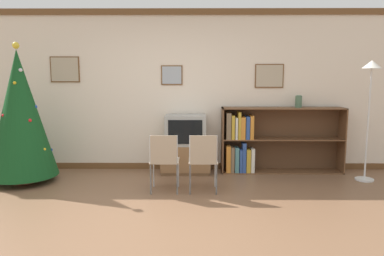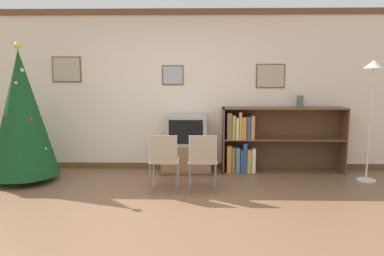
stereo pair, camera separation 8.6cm
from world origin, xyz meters
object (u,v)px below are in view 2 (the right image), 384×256
at_px(vase, 300,101).
at_px(christmas_tree, 22,114).
at_px(folding_chair_left, 164,159).
at_px(folding_chair_right, 203,159).
at_px(tv_console, 186,158).
at_px(bookshelf, 262,141).
at_px(standing_lamp, 372,89).
at_px(television, 186,130).

bearing_deg(vase, christmas_tree, -171.46).
bearing_deg(folding_chair_left, folding_chair_right, 0.00).
relative_size(tv_console, vase, 4.06).
bearing_deg(tv_console, bookshelf, 3.16).
distance_m(tv_console, standing_lamp, 3.05).
bearing_deg(folding_chair_left, standing_lamp, 11.65).
bearing_deg(standing_lamp, folding_chair_left, -168.35).
relative_size(tv_console, television, 1.23).
xyz_separation_m(christmas_tree, bookshelf, (3.72, 0.62, -0.52)).
bearing_deg(bookshelf, vase, 2.51).
height_order(television, folding_chair_left, television).
xyz_separation_m(christmas_tree, television, (2.46, 0.55, -0.32)).
bearing_deg(tv_console, folding_chair_left, -104.13).
distance_m(folding_chair_left, vase, 2.53).
height_order(christmas_tree, bookshelf, christmas_tree).
bearing_deg(bookshelf, standing_lamp, -18.25).
xyz_separation_m(christmas_tree, folding_chair_right, (2.72, -0.51, -0.57)).
relative_size(christmas_tree, bookshelf, 1.04).
bearing_deg(folding_chair_right, tv_console, 104.13).
relative_size(christmas_tree, vase, 10.47).
relative_size(folding_chair_left, folding_chair_right, 1.00).
distance_m(tv_console, bookshelf, 1.29).
bearing_deg(tv_console, folding_chair_right, -75.87).
bearing_deg(bookshelf, tv_console, -176.84).
xyz_separation_m(tv_console, vase, (1.87, 0.10, 0.95)).
bearing_deg(folding_chair_right, christmas_tree, 169.40).
xyz_separation_m(folding_chair_left, folding_chair_right, (0.54, 0.00, 0.00)).
relative_size(tv_console, bookshelf, 0.40).
xyz_separation_m(vase, standing_lamp, (0.92, -0.53, 0.22)).
distance_m(folding_chair_right, standing_lamp, 2.76).
xyz_separation_m(tv_console, folding_chair_left, (-0.27, -1.06, 0.23)).
bearing_deg(folding_chair_left, christmas_tree, 166.88).
height_order(folding_chair_right, vase, vase).
distance_m(christmas_tree, bookshelf, 3.81).
bearing_deg(standing_lamp, bookshelf, 161.75).
xyz_separation_m(folding_chair_right, bookshelf, (0.99, 1.13, 0.05)).
xyz_separation_m(television, vase, (1.87, 0.10, 0.47)).
bearing_deg(folding_chair_right, television, 104.16).
bearing_deg(folding_chair_left, vase, 28.52).
relative_size(folding_chair_left, standing_lamp, 0.45).
bearing_deg(christmas_tree, television, 12.63).
height_order(christmas_tree, folding_chair_left, christmas_tree).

